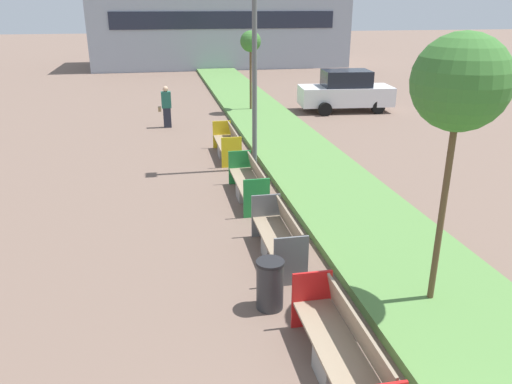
{
  "coord_description": "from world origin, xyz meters",
  "views": [
    {
      "loc": [
        -1.19,
        -1.51,
        4.68
      ],
      "look_at": [
        0.9,
        9.07,
        0.6
      ],
      "focal_mm": 35.0,
      "sensor_mm": 36.0,
      "label": 1
    }
  ],
  "objects_px": {
    "bench_green_frame": "(249,185)",
    "parked_car_distant": "(346,91)",
    "street_lamp_post": "(255,39)",
    "sapling_tree_far": "(251,43)",
    "pedestrian_walking": "(166,107)",
    "sapling_tree_near": "(461,84)",
    "bench_yellow_frame": "(228,146)",
    "litter_bin": "(270,284)",
    "bench_grey_frame": "(279,241)",
    "bench_red_frame": "(341,355)"
  },
  "relations": [
    {
      "from": "pedestrian_walking",
      "to": "bench_grey_frame",
      "type": "bearing_deg",
      "value": -81.19
    },
    {
      "from": "sapling_tree_near",
      "to": "parked_car_distant",
      "type": "height_order",
      "value": "sapling_tree_near"
    },
    {
      "from": "parked_car_distant",
      "to": "pedestrian_walking",
      "type": "bearing_deg",
      "value": -162.29
    },
    {
      "from": "bench_red_frame",
      "to": "parked_car_distant",
      "type": "xyz_separation_m",
      "value": [
        6.39,
        16.82,
        0.54
      ]
    },
    {
      "from": "bench_grey_frame",
      "to": "bench_yellow_frame",
      "type": "height_order",
      "value": "same"
    },
    {
      "from": "bench_red_frame",
      "to": "bench_yellow_frame",
      "type": "relative_size",
      "value": 1.06
    },
    {
      "from": "street_lamp_post",
      "to": "sapling_tree_far",
      "type": "xyz_separation_m",
      "value": [
        1.42,
        8.23,
        -0.7
      ]
    },
    {
      "from": "sapling_tree_far",
      "to": "parked_car_distant",
      "type": "xyz_separation_m",
      "value": [
        4.35,
        -0.47,
        -2.17
      ]
    },
    {
      "from": "bench_green_frame",
      "to": "pedestrian_walking",
      "type": "bearing_deg",
      "value": 102.14
    },
    {
      "from": "bench_grey_frame",
      "to": "litter_bin",
      "type": "distance_m",
      "value": 1.73
    },
    {
      "from": "bench_red_frame",
      "to": "bench_yellow_frame",
      "type": "height_order",
      "value": "same"
    },
    {
      "from": "bench_red_frame",
      "to": "sapling_tree_near",
      "type": "xyz_separation_m",
      "value": [
        2.03,
        1.32,
        3.25
      ]
    },
    {
      "from": "bench_yellow_frame",
      "to": "parked_car_distant",
      "type": "height_order",
      "value": "parked_car_distant"
    },
    {
      "from": "bench_grey_frame",
      "to": "street_lamp_post",
      "type": "distance_m",
      "value": 6.6
    },
    {
      "from": "bench_yellow_frame",
      "to": "pedestrian_walking",
      "type": "xyz_separation_m",
      "value": [
        -1.81,
        4.58,
        0.46
      ]
    },
    {
      "from": "pedestrian_walking",
      "to": "parked_car_distant",
      "type": "distance_m",
      "value": 8.38
    },
    {
      "from": "bench_grey_frame",
      "to": "pedestrian_walking",
      "type": "height_order",
      "value": "pedestrian_walking"
    },
    {
      "from": "bench_grey_frame",
      "to": "parked_car_distant",
      "type": "bearing_deg",
      "value": 64.47
    },
    {
      "from": "litter_bin",
      "to": "parked_car_distant",
      "type": "height_order",
      "value": "parked_car_distant"
    },
    {
      "from": "bench_grey_frame",
      "to": "sapling_tree_near",
      "type": "bearing_deg",
      "value": -46.16
    },
    {
      "from": "bench_green_frame",
      "to": "bench_red_frame",
      "type": "bearing_deg",
      "value": -90.0
    },
    {
      "from": "sapling_tree_near",
      "to": "pedestrian_walking",
      "type": "xyz_separation_m",
      "value": [
        -3.84,
        13.76,
        -2.8
      ]
    },
    {
      "from": "street_lamp_post",
      "to": "sapling_tree_far",
      "type": "relative_size",
      "value": 1.89
    },
    {
      "from": "bench_grey_frame",
      "to": "litter_bin",
      "type": "relative_size",
      "value": 2.46
    },
    {
      "from": "bench_green_frame",
      "to": "litter_bin",
      "type": "height_order",
      "value": "bench_green_frame"
    },
    {
      "from": "litter_bin",
      "to": "sapling_tree_far",
      "type": "distance_m",
      "value": 15.92
    },
    {
      "from": "bench_yellow_frame",
      "to": "sapling_tree_far",
      "type": "height_order",
      "value": "sapling_tree_far"
    },
    {
      "from": "bench_green_frame",
      "to": "bench_yellow_frame",
      "type": "distance_m",
      "value": 3.82
    },
    {
      "from": "bench_yellow_frame",
      "to": "parked_car_distant",
      "type": "relative_size",
      "value": 0.53
    },
    {
      "from": "bench_green_frame",
      "to": "sapling_tree_far",
      "type": "bearing_deg",
      "value": 79.15
    },
    {
      "from": "bench_green_frame",
      "to": "parked_car_distant",
      "type": "xyz_separation_m",
      "value": [
        6.39,
        10.14,
        0.54
      ]
    },
    {
      "from": "litter_bin",
      "to": "pedestrian_walking",
      "type": "height_order",
      "value": "pedestrian_walking"
    },
    {
      "from": "bench_yellow_frame",
      "to": "litter_bin",
      "type": "relative_size",
      "value": 2.7
    },
    {
      "from": "bench_red_frame",
      "to": "bench_grey_frame",
      "type": "bearing_deg",
      "value": 90.06
    },
    {
      "from": "street_lamp_post",
      "to": "pedestrian_walking",
      "type": "distance_m",
      "value": 7.13
    },
    {
      "from": "bench_red_frame",
      "to": "street_lamp_post",
      "type": "relative_size",
      "value": 0.36
    },
    {
      "from": "bench_grey_frame",
      "to": "parked_car_distant",
      "type": "distance_m",
      "value": 14.84
    },
    {
      "from": "bench_yellow_frame",
      "to": "pedestrian_walking",
      "type": "relative_size",
      "value": 1.39
    },
    {
      "from": "bench_green_frame",
      "to": "street_lamp_post",
      "type": "relative_size",
      "value": 0.35
    },
    {
      "from": "street_lamp_post",
      "to": "sapling_tree_near",
      "type": "bearing_deg",
      "value": -79.57
    },
    {
      "from": "pedestrian_walking",
      "to": "parked_car_distant",
      "type": "relative_size",
      "value": 0.38
    },
    {
      "from": "bench_grey_frame",
      "to": "sapling_tree_near",
      "type": "distance_m",
      "value": 4.39
    },
    {
      "from": "bench_green_frame",
      "to": "sapling_tree_near",
      "type": "xyz_separation_m",
      "value": [
        2.03,
        -5.36,
        3.25
      ]
    },
    {
      "from": "bench_grey_frame",
      "to": "sapling_tree_near",
      "type": "height_order",
      "value": "sapling_tree_near"
    },
    {
      "from": "litter_bin",
      "to": "sapling_tree_near",
      "type": "distance_m",
      "value": 4.14
    },
    {
      "from": "bench_red_frame",
      "to": "pedestrian_walking",
      "type": "distance_m",
      "value": 15.19
    },
    {
      "from": "bench_yellow_frame",
      "to": "sapling_tree_far",
      "type": "relative_size",
      "value": 0.64
    },
    {
      "from": "pedestrian_walking",
      "to": "parked_car_distant",
      "type": "height_order",
      "value": "parked_car_distant"
    },
    {
      "from": "bench_red_frame",
      "to": "parked_car_distant",
      "type": "bearing_deg",
      "value": 69.2
    },
    {
      "from": "street_lamp_post",
      "to": "sapling_tree_far",
      "type": "height_order",
      "value": "street_lamp_post"
    }
  ]
}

